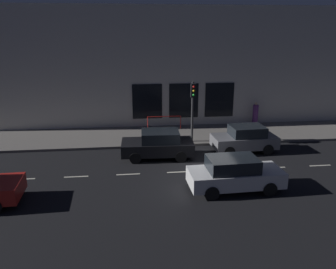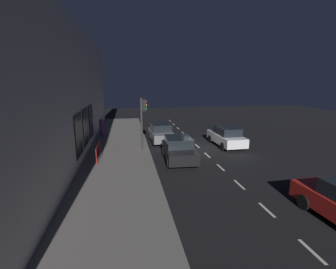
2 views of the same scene
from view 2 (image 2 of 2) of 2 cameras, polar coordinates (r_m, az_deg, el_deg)
ground_plane at (r=19.61m, az=7.49°, el=-3.35°), size 60.00×60.00×0.00m
sidewalk at (r=18.78m, az=-11.12°, el=-3.94°), size 4.50×32.00×0.15m
building_facade at (r=18.35m, az=-19.75°, el=8.83°), size 0.65×32.00×8.76m
lane_centre_line at (r=20.53m, az=6.69°, el=-2.60°), size 0.12×27.20×0.01m
traffic_light at (r=18.18m, az=-5.74°, el=4.39°), size 0.49×0.32×3.86m
parked_car_0 at (r=20.77m, az=13.16°, el=-0.44°), size 1.95×4.32×1.58m
parked_car_2 at (r=16.55m, az=2.47°, el=-3.36°), size 2.09×4.14×1.58m
parked_car_3 at (r=21.54m, az=-1.61°, el=0.33°), size 2.00×3.88×1.58m
pedestrian_0 at (r=23.94m, az=-14.88°, el=1.53°), size 0.42×0.42×1.75m
red_railing at (r=17.17m, az=-15.66°, el=-2.90°), size 0.05×2.44×0.97m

